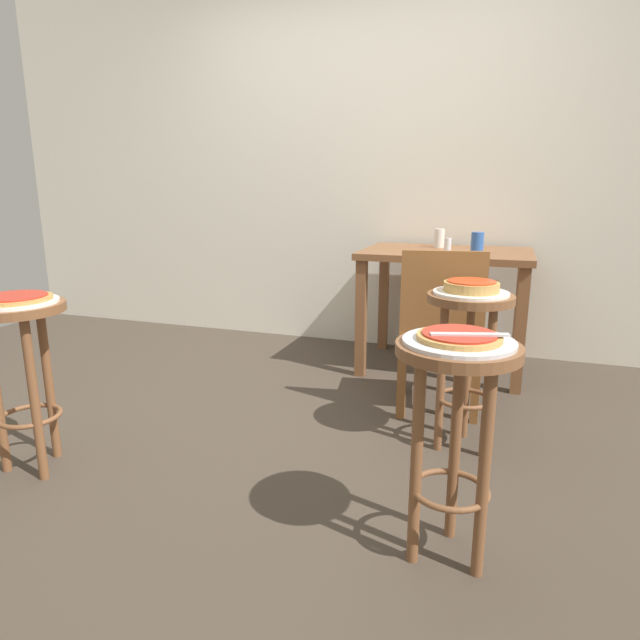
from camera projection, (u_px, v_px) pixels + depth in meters
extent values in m
plane|color=#42382D|center=(283.00, 428.00, 2.66)|extent=(6.00, 6.00, 0.00)
cube|color=silver|center=(372.00, 134.00, 3.82)|extent=(6.00, 0.10, 3.00)
cylinder|color=brown|center=(458.00, 350.00, 1.58)|extent=(0.36, 0.36, 0.03)
cylinder|color=brown|center=(455.00, 444.00, 1.76)|extent=(0.04, 0.04, 0.66)
cylinder|color=brown|center=(416.00, 464.00, 1.64)|extent=(0.04, 0.04, 0.66)
cylinder|color=brown|center=(484.00, 474.00, 1.58)|extent=(0.04, 0.04, 0.66)
torus|color=brown|center=(450.00, 490.00, 1.68)|extent=(0.24, 0.24, 0.02)
cylinder|color=silver|center=(459.00, 342.00, 1.57)|extent=(0.32, 0.32, 0.01)
cylinder|color=tan|center=(459.00, 337.00, 1.57)|extent=(0.24, 0.24, 0.01)
cylinder|color=red|center=(459.00, 334.00, 1.56)|extent=(0.21, 0.21, 0.01)
cylinder|color=brown|center=(15.00, 308.00, 2.12)|extent=(0.36, 0.36, 0.03)
cylinder|color=brown|center=(49.00, 384.00, 2.30)|extent=(0.04, 0.04, 0.66)
cylinder|color=brown|center=(35.00, 401.00, 2.12)|extent=(0.04, 0.04, 0.66)
torus|color=brown|center=(30.00, 416.00, 2.23)|extent=(0.24, 0.24, 0.02)
cylinder|color=white|center=(15.00, 302.00, 2.11)|extent=(0.32, 0.32, 0.01)
cylinder|color=#B78442|center=(14.00, 299.00, 2.11)|extent=(0.27, 0.27, 0.01)
cylinder|color=red|center=(14.00, 296.00, 2.11)|extent=(0.24, 0.24, 0.01)
cylinder|color=brown|center=(471.00, 298.00, 2.30)|extent=(0.36, 0.36, 0.03)
cylinder|color=brown|center=(467.00, 369.00, 2.49)|extent=(0.04, 0.04, 0.66)
cylinder|color=brown|center=(441.00, 379.00, 2.37)|extent=(0.04, 0.04, 0.66)
cylinder|color=brown|center=(488.00, 384.00, 2.30)|extent=(0.04, 0.04, 0.66)
torus|color=brown|center=(464.00, 398.00, 2.41)|extent=(0.24, 0.24, 0.02)
cylinder|color=white|center=(471.00, 293.00, 2.30)|extent=(0.31, 0.31, 0.01)
cylinder|color=tan|center=(471.00, 287.00, 2.29)|extent=(0.23, 0.23, 0.04)
cylinder|color=red|center=(472.00, 281.00, 2.29)|extent=(0.20, 0.20, 0.01)
cube|color=brown|center=(447.00, 254.00, 3.37)|extent=(1.01, 0.72, 0.04)
cube|color=brown|center=(361.00, 319.00, 3.32)|extent=(0.06, 0.06, 0.72)
cube|color=brown|center=(520.00, 332.00, 3.03)|extent=(0.06, 0.06, 0.72)
cube|color=brown|center=(384.00, 300.00, 3.89)|extent=(0.06, 0.06, 0.72)
cube|color=brown|center=(519.00, 309.00, 3.60)|extent=(0.06, 0.06, 0.72)
cylinder|color=#3360B2|center=(477.00, 243.00, 3.18)|extent=(0.07, 0.07, 0.13)
cylinder|color=silver|center=(439.00, 238.00, 3.51)|extent=(0.06, 0.06, 0.12)
cylinder|color=white|center=(448.00, 245.00, 3.30)|extent=(0.04, 0.04, 0.08)
cube|color=brown|center=(439.00, 328.00, 2.82)|extent=(0.46, 0.46, 0.04)
cube|color=brown|center=(443.00, 293.00, 2.59)|extent=(0.40, 0.10, 0.40)
cube|color=brown|center=(469.00, 361.00, 3.02)|extent=(0.04, 0.04, 0.42)
cube|color=brown|center=(403.00, 357.00, 3.07)|extent=(0.04, 0.04, 0.42)
cube|color=brown|center=(476.00, 383.00, 2.67)|extent=(0.04, 0.04, 0.42)
cube|color=brown|center=(402.00, 379.00, 2.73)|extent=(0.04, 0.04, 0.42)
cube|color=silver|center=(470.00, 334.00, 1.54)|extent=(0.22, 0.09, 0.01)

